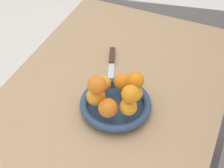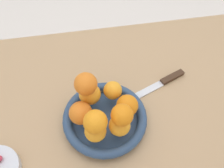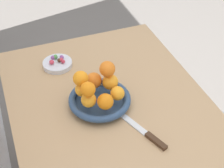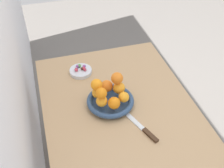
{
  "view_description": "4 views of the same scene",
  "coord_description": "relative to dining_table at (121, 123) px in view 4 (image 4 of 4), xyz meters",
  "views": [
    {
      "loc": [
        0.77,
        0.33,
        1.61
      ],
      "look_at": [
        0.03,
        0.01,
        0.82
      ],
      "focal_mm": 55.0,
      "sensor_mm": 36.0,
      "label": 1
    },
    {
      "loc": [
        0.09,
        0.33,
        1.32
      ],
      "look_at": [
        0.04,
        0.01,
        0.87
      ],
      "focal_mm": 35.0,
      "sensor_mm": 36.0,
      "label": 2
    },
    {
      "loc": [
        -0.85,
        0.33,
        1.66
      ],
      "look_at": [
        0.03,
        0.0,
        0.86
      ],
      "focal_mm": 55.0,
      "sensor_mm": 36.0,
      "label": 3
    },
    {
      "loc": [
        -0.91,
        0.31,
        1.76
      ],
      "look_at": [
        0.08,
        0.03,
        0.86
      ],
      "focal_mm": 45.0,
      "sensor_mm": 36.0,
      "label": 4
    }
  ],
  "objects": [
    {
      "name": "orange_4",
      "position": [
        0.03,
        0.09,
        0.16
      ],
      "size": [
        0.06,
        0.06,
        0.06
      ],
      "primitive_type": "sphere",
      "color": "orange",
      "rests_on": "fruit_bowl"
    },
    {
      "name": "dining_table",
      "position": [
        0.0,
        0.0,
        0.0
      ],
      "size": [
        1.1,
        0.76,
        0.74
      ],
      "color": "tan",
      "rests_on": "ground_plane"
    },
    {
      "name": "candy_ball_5",
      "position": [
        0.37,
        0.11,
        0.12
      ],
      "size": [
        0.02,
        0.02,
        0.02
      ],
      "primitive_type": "sphere",
      "color": "#8C4C99",
      "rests_on": "candy_dish"
    },
    {
      "name": "candy_ball_4",
      "position": [
        0.35,
        0.16,
        0.12
      ],
      "size": [
        0.02,
        0.02,
        0.02
      ],
      "primitive_type": "sphere",
      "color": "#C6384C",
      "rests_on": "candy_dish"
    },
    {
      "name": "orange_3",
      "position": [
        0.09,
        0.1,
        0.16
      ],
      "size": [
        0.06,
        0.06,
        0.06
      ],
      "primitive_type": "sphere",
      "color": "orange",
      "rests_on": "fruit_bowl"
    },
    {
      "name": "orange_0",
      "position": [
        0.03,
        -0.02,
        0.16
      ],
      "size": [
        0.05,
        0.05,
        0.05
      ],
      "primitive_type": "sphere",
      "color": "orange",
      "rests_on": "fruit_bowl"
    },
    {
      "name": "orange_7",
      "position": [
        0.1,
        -0.01,
        0.22
      ],
      "size": [
        0.06,
        0.06,
        0.06
      ],
      "primitive_type": "sphere",
      "color": "orange",
      "rests_on": "orange_1"
    },
    {
      "name": "candy_ball_0",
      "position": [
        0.39,
        0.13,
        0.12
      ],
      "size": [
        0.02,
        0.02,
        0.02
      ],
      "primitive_type": "sphere",
      "color": "#4C9947",
      "rests_on": "candy_dish"
    },
    {
      "name": "knife",
      "position": [
        -0.13,
        -0.06,
        0.09
      ],
      "size": [
        0.25,
        0.11,
        0.01
      ],
      "color": "#3F2819",
      "rests_on": "dining_table"
    },
    {
      "name": "candy_ball_7",
      "position": [
        0.39,
        0.15,
        0.12
      ],
      "size": [
        0.02,
        0.02,
        0.02
      ],
      "primitive_type": "sphere",
      "color": "#8C4C99",
      "rests_on": "candy_dish"
    },
    {
      "name": "candy_ball_3",
      "position": [
        0.34,
        0.11,
        0.12
      ],
      "size": [
        0.02,
        0.02,
        0.02
      ],
      "primitive_type": "sphere",
      "color": "#C6384C",
      "rests_on": "candy_dish"
    },
    {
      "name": "orange_8",
      "position": [
        0.03,
        0.09,
        0.21
      ],
      "size": [
        0.05,
        0.05,
        0.05
      ],
      "primitive_type": "sphere",
      "color": "orange",
      "rests_on": "orange_4"
    },
    {
      "name": "orange_6",
      "position": [
        0.09,
        0.1,
        0.21
      ],
      "size": [
        0.06,
        0.06,
        0.06
      ],
      "primitive_type": "sphere",
      "color": "orange",
      "rests_on": "orange_3"
    },
    {
      "name": "orange_5",
      "position": [
        -0.0,
        0.04,
        0.16
      ],
      "size": [
        0.06,
        0.06,
        0.06
      ],
      "primitive_type": "sphere",
      "color": "orange",
      "rests_on": "fruit_bowl"
    },
    {
      "name": "candy_ball_2",
      "position": [
        0.39,
        0.15,
        0.12
      ],
      "size": [
        0.01,
        0.01,
        0.01
      ],
      "primitive_type": "sphere",
      "color": "gold",
      "rests_on": "candy_dish"
    },
    {
      "name": "orange_2",
      "position": [
        0.13,
        0.04,
        0.16
      ],
      "size": [
        0.06,
        0.06,
        0.06
      ],
      "primitive_type": "sphere",
      "color": "orange",
      "rests_on": "fruit_bowl"
    },
    {
      "name": "orange_1",
      "position": [
        0.1,
        -0.02,
        0.16
      ],
      "size": [
        0.06,
        0.06,
        0.06
      ],
      "primitive_type": "sphere",
      "color": "orange",
      "rests_on": "fruit_bowl"
    },
    {
      "name": "candy_dish",
      "position": [
        0.36,
        0.13,
        0.1
      ],
      "size": [
        0.13,
        0.13,
        0.02
      ],
      "primitive_type": "cylinder",
      "color": "silver",
      "rests_on": "dining_table"
    },
    {
      "name": "fruit_bowl",
      "position": [
        0.06,
        0.04,
        0.11
      ],
      "size": [
        0.24,
        0.24,
        0.04
      ],
      "color": "navy",
      "rests_on": "dining_table"
    },
    {
      "name": "candy_ball_6",
      "position": [
        0.36,
        0.12,
        0.12
      ],
      "size": [
        0.02,
        0.02,
        0.02
      ],
      "primitive_type": "sphere",
      "color": "#472819",
      "rests_on": "candy_dish"
    },
    {
      "name": "candy_ball_1",
      "position": [
        0.36,
        0.12,
        0.12
      ],
      "size": [
        0.02,
        0.02,
        0.02
      ],
      "primitive_type": "sphere",
      "color": "#C6384C",
      "rests_on": "candy_dish"
    }
  ]
}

